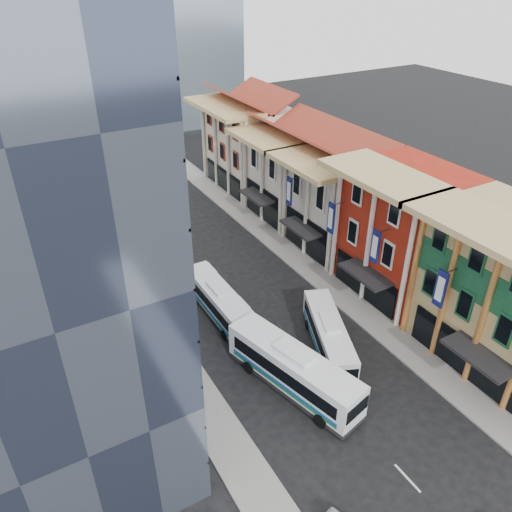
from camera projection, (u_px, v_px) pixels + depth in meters
ground at (419, 491)px, 30.04m from camera, size 200.00×200.00×0.00m
sidewalk_right at (319, 276)px, 49.93m from camera, size 3.00×90.00×0.15m
sidewalk_left at (157, 331)px, 42.71m from camera, size 3.00×90.00×0.15m
shophouse_red at (404, 232)px, 45.48m from camera, size 8.00×10.00×12.00m
shophouse_cream_near at (339, 203)px, 53.05m from camera, size 8.00×9.00×10.00m
shophouse_cream_mid at (292, 175)px, 59.73m from camera, size 8.00×9.00×10.00m
shophouse_cream_far at (250, 146)px, 67.26m from camera, size 8.00×12.00×11.00m
office_tower at (11, 208)px, 29.13m from camera, size 12.00×26.00×30.00m
office_block_far at (12, 191)px, 50.76m from camera, size 10.00×18.00×14.00m
bus_left_near at (293, 369)px, 36.29m from camera, size 5.36×11.71×3.66m
bus_left_far at (219, 301)px, 43.91m from camera, size 2.30×9.73×3.12m
bus_right at (329, 335)px, 39.98m from camera, size 5.67×9.60×3.04m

